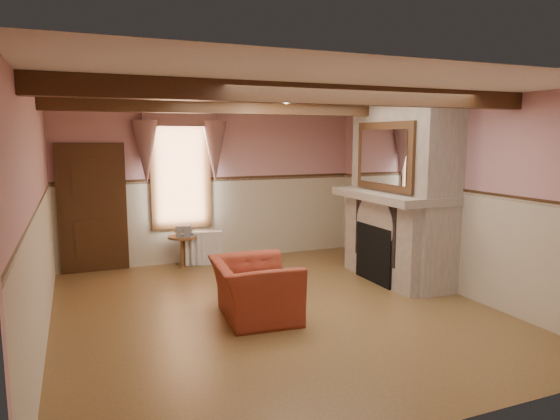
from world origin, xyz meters
name	(u,v)px	position (x,y,z in m)	size (l,w,h in m)	color
floor	(274,310)	(0.00, 0.00, 0.00)	(5.50, 6.00, 0.01)	brown
ceiling	(273,94)	(0.00, 0.00, 2.80)	(5.50, 6.00, 0.01)	silver
wall_back	(213,185)	(0.00, 3.00, 1.40)	(5.50, 0.02, 2.80)	#BE8388
wall_front	(424,256)	(0.00, -3.00, 1.40)	(5.50, 0.02, 2.80)	#BE8388
wall_left	(37,218)	(-2.75, 0.00, 1.40)	(0.02, 6.00, 2.80)	#BE8388
wall_right	(445,196)	(2.75, 0.00, 1.40)	(0.02, 6.00, 2.80)	#BE8388
wainscot	(274,254)	(0.00, 0.00, 0.75)	(5.50, 6.00, 1.50)	beige
chair_rail	(274,197)	(0.00, 0.00, 1.50)	(5.50, 6.00, 0.08)	black
firebox	(378,253)	(2.00, 0.60, 0.45)	(0.20, 0.95, 0.90)	black
armchair	(255,289)	(-0.33, -0.19, 0.37)	(1.13, 0.99, 0.74)	maroon
side_table	(183,251)	(-0.66, 2.70, 0.28)	(0.50, 0.50, 0.55)	brown
book_stack	(184,230)	(-0.63, 2.67, 0.65)	(0.26, 0.32, 0.20)	#B7AD8C
radiator	(202,248)	(-0.30, 2.70, 0.30)	(0.70, 0.18, 0.60)	silver
bowl	(386,188)	(2.24, 0.79, 1.46)	(0.36, 0.36, 0.09)	brown
mantel_clock	(374,182)	(2.24, 1.13, 1.52)	(0.14, 0.24, 0.20)	black
oil_lamp	(386,182)	(2.24, 0.80, 1.56)	(0.11, 0.11, 0.28)	gold
candle_red	(425,191)	(2.24, -0.16, 1.50)	(0.06, 0.06, 0.16)	maroon
jar_yellow	(400,189)	(2.24, 0.41, 1.48)	(0.06, 0.06, 0.12)	yellow
fireplace	(402,192)	(2.42, 0.60, 1.40)	(0.85, 2.00, 2.80)	gray
mantel	(393,195)	(2.24, 0.60, 1.36)	(1.05, 2.05, 0.12)	gray
overmantel_mirror	(384,156)	(2.06, 0.60, 1.97)	(0.06, 1.44, 1.04)	silver
door	(93,210)	(-2.10, 2.94, 1.05)	(1.10, 0.10, 2.10)	black
window	(181,172)	(-0.60, 2.97, 1.65)	(1.06, 0.08, 2.02)	white
window_drapes	(181,138)	(-0.60, 2.88, 2.25)	(1.30, 0.14, 1.40)	gray
ceiling_beam_front	(317,94)	(0.00, -1.20, 2.70)	(5.50, 0.18, 0.20)	black
ceiling_beam_back	(243,107)	(0.00, 1.20, 2.70)	(5.50, 0.18, 0.20)	black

